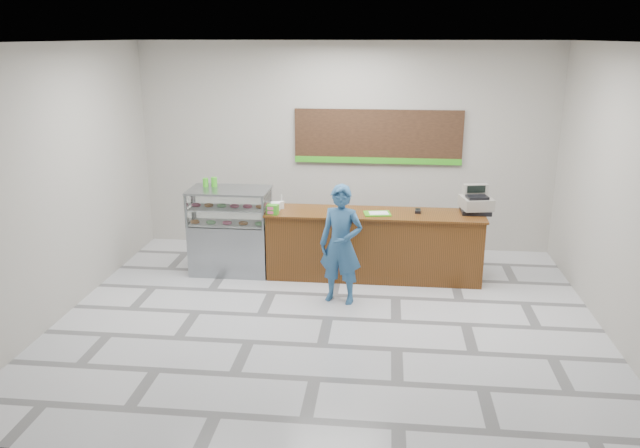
# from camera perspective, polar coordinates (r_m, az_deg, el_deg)

# --- Properties ---
(floor) EXTENTS (7.00, 7.00, 0.00)m
(floor) POSITION_cam_1_polar(r_m,az_deg,el_deg) (8.30, 0.74, -8.60)
(floor) COLOR silver
(floor) RESTS_ON ground
(back_wall) EXTENTS (7.00, 0.00, 7.00)m
(back_wall) POSITION_cam_1_polar(r_m,az_deg,el_deg) (10.65, 2.31, 7.00)
(back_wall) COLOR #B2ADA3
(back_wall) RESTS_ON floor
(ceiling) EXTENTS (7.00, 7.00, 0.00)m
(ceiling) POSITION_cam_1_polar(r_m,az_deg,el_deg) (7.50, 0.84, 16.33)
(ceiling) COLOR silver
(ceiling) RESTS_ON back_wall
(sales_counter) EXTENTS (3.26, 0.76, 1.03)m
(sales_counter) POSITION_cam_1_polar(r_m,az_deg,el_deg) (9.52, 4.93, -1.91)
(sales_counter) COLOR #623212
(sales_counter) RESTS_ON floor
(display_case) EXTENTS (1.22, 0.72, 1.33)m
(display_case) POSITION_cam_1_polar(r_m,az_deg,el_deg) (9.76, -8.18, -0.56)
(display_case) COLOR gray
(display_case) RESTS_ON floor
(menu_board) EXTENTS (2.80, 0.06, 0.90)m
(menu_board) POSITION_cam_1_polar(r_m,az_deg,el_deg) (10.55, 5.32, 7.87)
(menu_board) COLOR black
(menu_board) RESTS_ON back_wall
(cash_register) EXTENTS (0.51, 0.52, 0.41)m
(cash_register) POSITION_cam_1_polar(r_m,az_deg,el_deg) (9.59, 14.06, 1.92)
(cash_register) COLOR black
(cash_register) RESTS_ON sales_counter
(card_terminal) EXTENTS (0.09, 0.17, 0.04)m
(card_terminal) POSITION_cam_1_polar(r_m,az_deg,el_deg) (9.44, 8.94, 1.18)
(card_terminal) COLOR black
(card_terminal) RESTS_ON sales_counter
(serving_tray) EXTENTS (0.43, 0.34, 0.02)m
(serving_tray) POSITION_cam_1_polar(r_m,az_deg,el_deg) (9.27, 5.27, 0.96)
(serving_tray) COLOR green
(serving_tray) RESTS_ON sales_counter
(napkin_box) EXTENTS (0.15, 0.15, 0.12)m
(napkin_box) POSITION_cam_1_polar(r_m,az_deg,el_deg) (9.47, -4.09, 1.64)
(napkin_box) COLOR white
(napkin_box) RESTS_ON sales_counter
(straw_cup) EXTENTS (0.08, 0.08, 0.12)m
(straw_cup) POSITION_cam_1_polar(r_m,az_deg,el_deg) (9.54, -3.53, 1.76)
(straw_cup) COLOR silver
(straw_cup) RESTS_ON sales_counter
(promo_box) EXTENTS (0.18, 0.13, 0.15)m
(promo_box) POSITION_cam_1_polar(r_m,az_deg,el_deg) (9.24, -4.36, 1.33)
(promo_box) COLOR green
(promo_box) RESTS_ON sales_counter
(donut_decal) EXTENTS (0.14, 0.14, 0.00)m
(donut_decal) POSITION_cam_1_polar(r_m,az_deg,el_deg) (9.26, 6.06, 0.86)
(donut_decal) COLOR #DB537D
(donut_decal) RESTS_ON sales_counter
(green_cup_left) EXTENTS (0.09, 0.09, 0.13)m
(green_cup_left) POSITION_cam_1_polar(r_m,az_deg,el_deg) (9.80, -10.42, 3.76)
(green_cup_left) COLOR green
(green_cup_left) RESTS_ON display_case
(green_cup_right) EXTENTS (0.09, 0.09, 0.14)m
(green_cup_right) POSITION_cam_1_polar(r_m,az_deg,el_deg) (9.78, -9.65, 3.81)
(green_cup_right) COLOR green
(green_cup_right) RESTS_ON display_case
(customer) EXTENTS (0.69, 0.54, 1.66)m
(customer) POSITION_cam_1_polar(r_m,az_deg,el_deg) (8.52, 1.94, -1.89)
(customer) COLOR #2A5885
(customer) RESTS_ON floor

